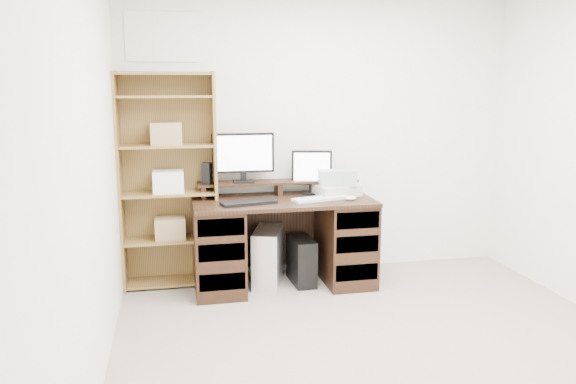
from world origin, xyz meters
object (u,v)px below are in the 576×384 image
object	(u,v)px
desk	(283,240)
tower_black	(302,260)
monitor_wide	(243,155)
tower_silver	(268,256)
bookshelf	(168,179)
printer	(337,190)
monitor_small	(312,170)

from	to	relation	value
desk	tower_black	distance (m)	0.25
desk	monitor_wide	bearing A→B (deg)	145.90
tower_silver	tower_black	bearing A→B (deg)	9.53
tower_black	bookshelf	world-z (taller)	bookshelf
printer	bookshelf	bearing A→B (deg)	163.18
printer	desk	bearing A→B (deg)	176.97
desk	tower_black	bearing A→B (deg)	1.65
monitor_wide	bookshelf	world-z (taller)	bookshelf
tower_black	bookshelf	xyz separation A→B (m)	(-1.10, 0.21, 0.72)
printer	tower_black	world-z (taller)	printer
printer	tower_silver	size ratio (longest dim) A/B	0.75
monitor_small	tower_black	distance (m)	0.79
desk	monitor_small	world-z (taller)	monitor_small
monitor_small	bookshelf	world-z (taller)	bookshelf
desk	monitor_small	bearing A→B (deg)	30.32
desk	monitor_wide	world-z (taller)	monitor_wide
bookshelf	monitor_small	bearing A→B (deg)	-1.99
tower_black	monitor_wide	bearing A→B (deg)	154.29
tower_silver	bookshelf	distance (m)	1.07
monitor_small	tower_silver	bearing A→B (deg)	-150.11
printer	bookshelf	world-z (taller)	bookshelf
bookshelf	tower_black	bearing A→B (deg)	-10.70
desk	printer	xyz separation A→B (m)	(0.49, 0.07, 0.41)
printer	tower_silver	bearing A→B (deg)	171.18
monitor_wide	monitor_small	distance (m)	0.61
monitor_wide	monitor_small	bearing A→B (deg)	-2.65
monitor_small	tower_silver	xyz separation A→B (m)	(-0.41, -0.13, -0.72)
monitor_small	bookshelf	bearing A→B (deg)	-168.91
monitor_wide	tower_silver	world-z (taller)	monitor_wide
desk	tower_silver	bearing A→B (deg)	159.80
desk	monitor_small	distance (m)	0.66
monitor_small	desk	bearing A→B (deg)	-136.61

